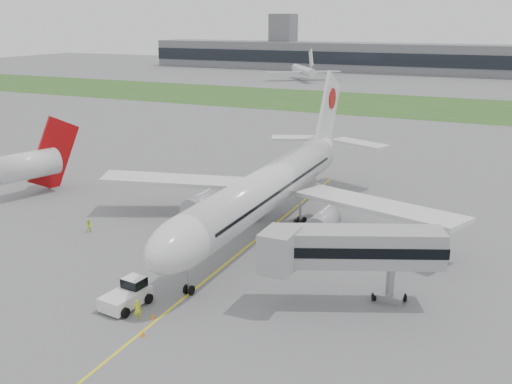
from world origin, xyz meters
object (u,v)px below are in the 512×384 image
at_px(pushback_tug, 128,294).
at_px(ground_crew_near, 138,309).
at_px(airliner, 271,185).
at_px(neighbor_aircraft, 32,164).
at_px(jet_bridge, 347,248).

bearing_deg(pushback_tug, ground_crew_near, -30.62).
xyz_separation_m(airliner, neighbor_aircraft, (-38.06, -1.30, -0.97)).
height_order(airliner, pushback_tug, airliner).
relative_size(airliner, ground_crew_near, 28.12).
distance_m(airliner, neighbor_aircraft, 38.10).
bearing_deg(ground_crew_near, neighbor_aircraft, -76.62).
bearing_deg(jet_bridge, airliner, 109.08).
bearing_deg(pushback_tug, airliner, 87.23).
xyz_separation_m(airliner, ground_crew_near, (-1.59, -25.88, -4.70)).
relative_size(pushback_tug, ground_crew_near, 2.56).
height_order(airliner, neighbor_aircraft, airliner).
relative_size(jet_bridge, ground_crew_near, 8.13).
relative_size(ground_crew_near, neighbor_aircraft, 0.13).
xyz_separation_m(pushback_tug, ground_crew_near, (2.37, -1.80, -0.14)).
xyz_separation_m(jet_bridge, ground_crew_near, (-15.74, -10.24, -4.61)).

